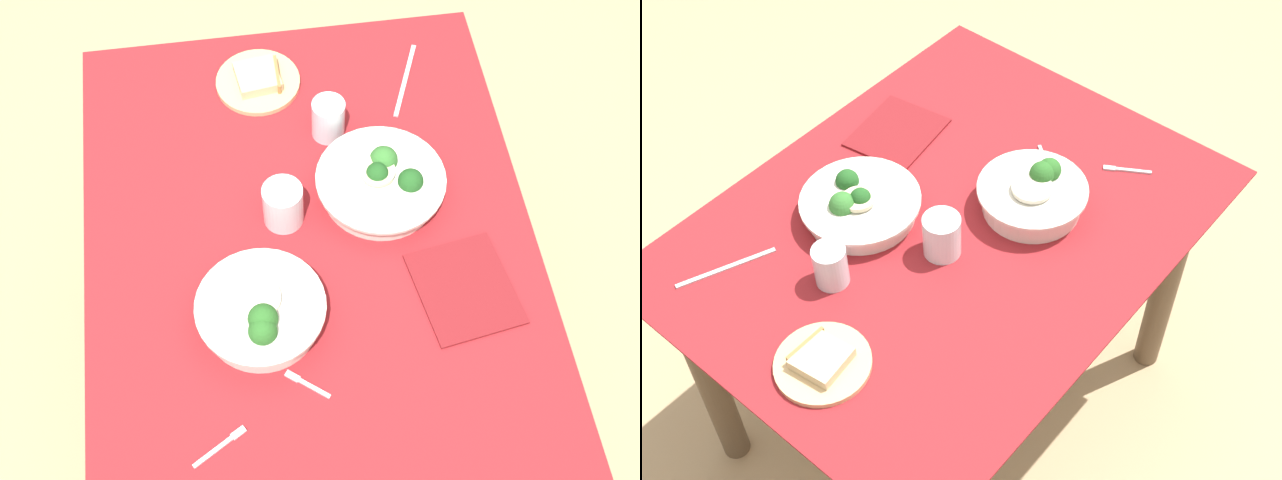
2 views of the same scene
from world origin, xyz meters
The scene contains 11 objects.
ground_plane centered at (0.00, 0.00, 0.00)m, with size 6.00×6.00×0.00m, color tan.
dining_table centered at (0.00, 0.00, 0.61)m, with size 1.17×0.90×0.74m.
broccoli_bowl_far centered at (-0.16, 0.12, 0.78)m, with size 0.25×0.25×0.11m.
broccoli_bowl_near centered at (0.10, -0.16, 0.78)m, with size 0.27×0.27×0.09m.
bread_side_plate centered at (0.43, 0.06, 0.76)m, with size 0.19×0.19×0.04m.
water_glass_center centered at (0.07, 0.05, 0.79)m, with size 0.08×0.08×0.10m, color silver.
water_glass_side centered at (0.27, -0.08, 0.79)m, with size 0.07×0.07×0.09m, color silver.
fork_by_far_bowl centered at (-0.39, 0.21, 0.75)m, with size 0.07×0.10×0.00m.
fork_by_near_bowl centered at (-0.30, 0.05, 0.75)m, with size 0.07×0.08×0.00m.
table_knife_left centered at (0.39, -0.27, 0.75)m, with size 0.22×0.01×0.00m, color #B7B7BC.
napkin_folded_upper centered at (-0.15, -0.28, 0.75)m, with size 0.21×0.18×0.01m, color maroon.
Camera 1 is at (-0.91, 0.11, 2.25)m, focal length 49.38 mm.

